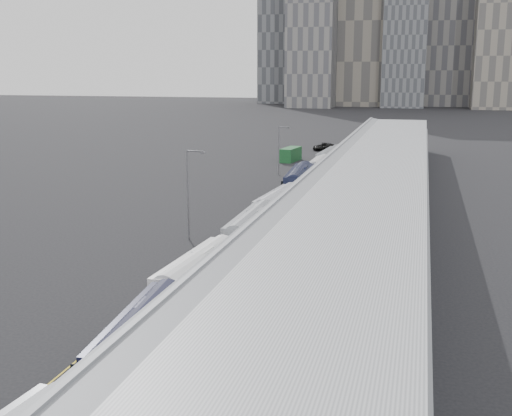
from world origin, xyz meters
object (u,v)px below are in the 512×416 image
(bus_1, at_px, (140,343))
(shipping_container, at_px, (291,154))
(bus_6, at_px, (321,170))
(street_lamp_far, at_px, (280,147))
(bus_3, at_px, (251,233))
(bus_2, at_px, (197,278))
(street_lamp_near, at_px, (189,189))
(bus_7, at_px, (330,161))
(bus_5, at_px, (300,184))
(suv, at_px, (323,147))
(bus_4, at_px, (278,207))

(bus_1, distance_m, shipping_container, 90.41)
(bus_6, bearing_deg, street_lamp_far, 162.51)
(bus_3, bearing_deg, bus_2, -92.32)
(bus_6, xyz_separation_m, street_lamp_near, (-7.41, -41.41, 3.89))
(bus_7, distance_m, shipping_container, 13.21)
(bus_2, bearing_deg, street_lamp_near, 115.23)
(bus_1, xyz_separation_m, bus_6, (-0.08, 70.24, 0.06))
(bus_5, relative_size, street_lamp_far, 1.69)
(street_lamp_far, bearing_deg, bus_1, -84.10)
(shipping_container, bearing_deg, bus_7, -38.11)
(bus_3, bearing_deg, suv, 93.19)
(bus_1, height_order, bus_2, same)
(bus_4, relative_size, bus_6, 0.97)
(shipping_container, bearing_deg, bus_6, -57.46)
(bus_2, relative_size, street_lamp_near, 1.29)
(bus_6, distance_m, bus_7, 10.22)
(bus_4, height_order, shipping_container, bus_4)
(street_lamp_far, xyz_separation_m, suv, (1.88, 36.50, -4.00))
(bus_1, bearing_deg, bus_2, 88.47)
(bus_7, xyz_separation_m, street_lamp_near, (-7.51, -51.63, 3.80))
(bus_1, distance_m, bus_2, 12.38)
(shipping_container, bearing_deg, bus_2, -76.04)
(bus_4, relative_size, street_lamp_near, 1.28)
(bus_4, bearing_deg, bus_3, -84.60)
(bus_3, bearing_deg, bus_4, 90.31)
(shipping_container, relative_size, suv, 1.13)
(bus_3, relative_size, bus_5, 0.91)
(bus_2, height_order, street_lamp_far, street_lamp_far)
(bus_6, height_order, street_lamp_near, street_lamp_near)
(street_lamp_near, bearing_deg, bus_7, 81.72)
(bus_5, xyz_separation_m, street_lamp_far, (-6.73, 17.44, 3.11))
(street_lamp_near, distance_m, street_lamp_far, 43.80)
(bus_2, distance_m, suv, 96.90)
(bus_2, bearing_deg, bus_1, -83.11)
(bus_7, distance_m, street_lamp_near, 52.32)
(bus_7, bearing_deg, bus_4, -87.40)
(bus_3, distance_m, shipping_container, 63.42)
(suv, bearing_deg, shipping_container, -77.00)
(bus_3, bearing_deg, street_lamp_near, 166.22)
(bus_3, distance_m, suv, 82.15)
(bus_7, height_order, suv, bus_7)
(bus_3, xyz_separation_m, bus_5, (-0.44, 28.04, 0.15))
(bus_5, bearing_deg, bus_7, 84.27)
(bus_5, xyz_separation_m, bus_6, (0.69, 15.06, -0.17))
(street_lamp_near, xyz_separation_m, street_lamp_far, (-0.01, 43.79, -0.61))
(bus_4, relative_size, bus_7, 0.91)
(bus_3, xyz_separation_m, bus_4, (-0.18, 12.95, -0.09))
(bus_2, bearing_deg, shipping_container, 99.30)
(bus_2, height_order, bus_5, bus_5)
(bus_5, bearing_deg, shipping_container, 99.64)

